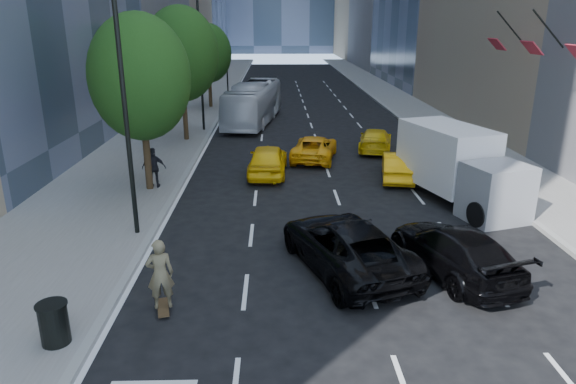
{
  "coord_description": "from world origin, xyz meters",
  "views": [
    {
      "loc": [
        -1.63,
        -12.76,
        7.18
      ],
      "look_at": [
        -1.2,
        3.98,
        1.6
      ],
      "focal_mm": 32.0,
      "sensor_mm": 36.0,
      "label": 1
    }
  ],
  "objects_px": {
    "city_bus": "(254,103)",
    "trash_can": "(54,324)",
    "skateboarder": "(161,279)",
    "box_truck": "(458,165)",
    "black_sedan_lincoln": "(347,245)",
    "black_sedan_mercedes": "(454,250)"
  },
  "relations": [
    {
      "from": "city_bus",
      "to": "trash_can",
      "type": "xyz_separation_m",
      "value": [
        -3.5,
        -27.59,
        -0.85
      ]
    },
    {
      "from": "skateboarder",
      "to": "box_truck",
      "type": "relative_size",
      "value": 0.28
    },
    {
      "from": "black_sedan_lincoln",
      "to": "black_sedan_mercedes",
      "type": "distance_m",
      "value": 3.17
    },
    {
      "from": "black_sedan_lincoln",
      "to": "city_bus",
      "type": "height_order",
      "value": "city_bus"
    },
    {
      "from": "black_sedan_mercedes",
      "to": "trash_can",
      "type": "distance_m",
      "value": 10.93
    },
    {
      "from": "skateboarder",
      "to": "city_bus",
      "type": "xyz_separation_m",
      "value": [
        1.38,
        26.06,
        0.54
      ]
    },
    {
      "from": "trash_can",
      "to": "box_truck",
      "type": "bearing_deg",
      "value": 38.44
    },
    {
      "from": "trash_can",
      "to": "black_sedan_lincoln",
      "type": "bearing_deg",
      "value": 28.23
    },
    {
      "from": "black_sedan_mercedes",
      "to": "box_truck",
      "type": "bearing_deg",
      "value": -125.16
    },
    {
      "from": "city_bus",
      "to": "box_truck",
      "type": "xyz_separation_m",
      "value": [
        9.11,
        -17.58,
        0.06
      ]
    },
    {
      "from": "black_sedan_mercedes",
      "to": "box_truck",
      "type": "xyz_separation_m",
      "value": [
        2.26,
        6.5,
        0.81
      ]
    },
    {
      "from": "black_sedan_mercedes",
      "to": "city_bus",
      "type": "xyz_separation_m",
      "value": [
        -6.85,
        24.08,
        0.76
      ]
    },
    {
      "from": "black_sedan_mercedes",
      "to": "city_bus",
      "type": "bearing_deg",
      "value": -90.07
    },
    {
      "from": "black_sedan_lincoln",
      "to": "box_truck",
      "type": "bearing_deg",
      "value": -150.44
    },
    {
      "from": "black_sedan_lincoln",
      "to": "black_sedan_mercedes",
      "type": "bearing_deg",
      "value": 154.53
    },
    {
      "from": "box_truck",
      "to": "black_sedan_mercedes",
      "type": "bearing_deg",
      "value": -126.44
    },
    {
      "from": "city_bus",
      "to": "box_truck",
      "type": "bearing_deg",
      "value": -53.69
    },
    {
      "from": "city_bus",
      "to": "box_truck",
      "type": "distance_m",
      "value": 19.8
    },
    {
      "from": "black_sedan_mercedes",
      "to": "city_bus",
      "type": "height_order",
      "value": "city_bus"
    },
    {
      "from": "city_bus",
      "to": "trash_can",
      "type": "distance_m",
      "value": 27.82
    },
    {
      "from": "skateboarder",
      "to": "box_truck",
      "type": "distance_m",
      "value": 13.51
    },
    {
      "from": "skateboarder",
      "to": "city_bus",
      "type": "relative_size",
      "value": 0.18
    }
  ]
}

